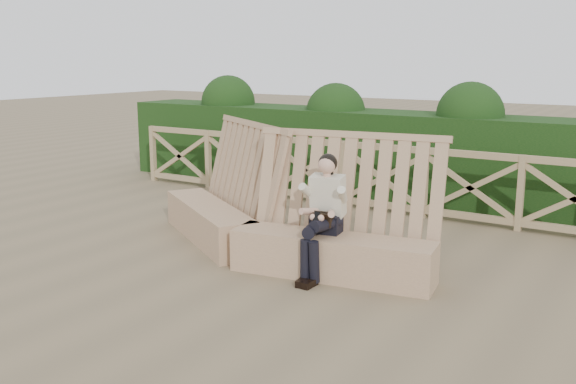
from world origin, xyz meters
The scene contains 5 objects.
ground centered at (0.00, 0.00, 0.00)m, with size 60.00×60.00×0.00m, color brown.
bench centered at (-0.20, 0.62, 0.41)m, with size 4.43×1.90×1.62m.
woman centered at (0.73, 0.33, 0.76)m, with size 0.41×0.83×1.39m.
guardrail centered at (0.00, 3.50, 0.55)m, with size 10.10×0.09×1.10m.
hedge centered at (0.00, 4.70, 0.75)m, with size 12.00×1.20×1.50m, color black.
Camera 1 is at (4.17, -5.78, 2.45)m, focal length 40.00 mm.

